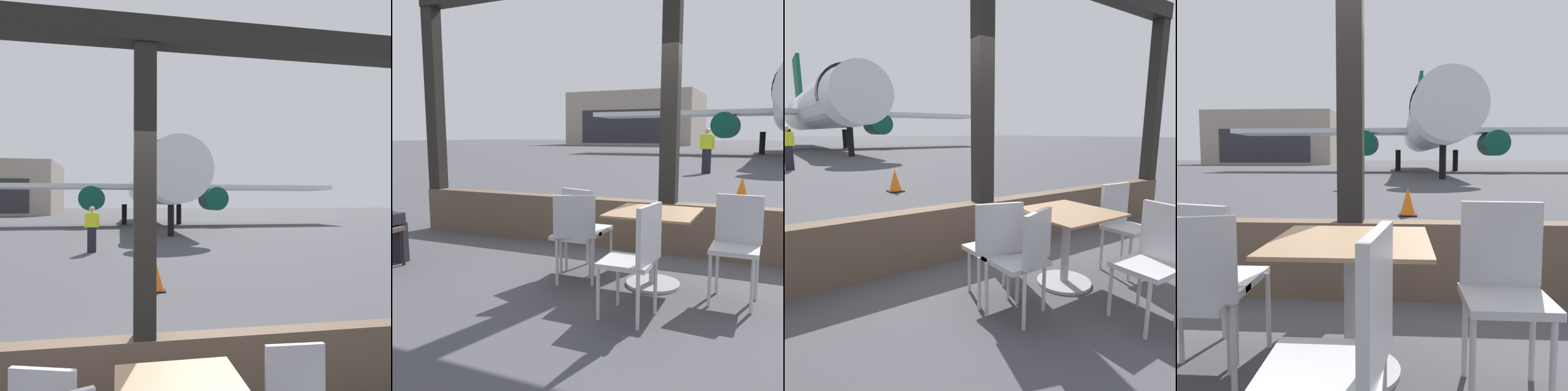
{
  "view_description": "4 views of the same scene",
  "coord_description": "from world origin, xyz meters",
  "views": [
    {
      "loc": [
        -0.23,
        -3.66,
        1.85
      ],
      "look_at": [
        3.39,
        15.07,
        2.23
      ],
      "focal_mm": 36.51,
      "sensor_mm": 36.0,
      "label": 1
    },
    {
      "loc": [
        1.16,
        -5.14,
        1.44
      ],
      "look_at": [
        -0.42,
        -1.49,
        0.89
      ],
      "focal_mm": 39.27,
      "sensor_mm": 36.0,
      "label": 2
    },
    {
      "loc": [
        -2.24,
        -3.31,
        1.46
      ],
      "look_at": [
        -0.47,
        -0.66,
        0.86
      ],
      "focal_mm": 30.56,
      "sensor_mm": 36.0,
      "label": 3
    },
    {
      "loc": [
        0.39,
        -3.29,
        1.15
      ],
      "look_at": [
        0.18,
        -0.03,
        0.84
      ],
      "focal_mm": 37.56,
      "sensor_mm": 36.0,
      "label": 4
    }
  ],
  "objects": [
    {
      "name": "window_frame",
      "position": [
        0.0,
        0.0,
        1.27
      ],
      "size": [
        7.42,
        0.24,
        3.55
      ],
      "color": "brown",
      "rests_on": "ground"
    },
    {
      "name": "ground_crew_worker",
      "position": [
        -1.23,
        11.83,
        0.9
      ],
      "size": [
        0.52,
        0.3,
        1.74
      ],
      "color": "black",
      "rests_on": "ground"
    },
    {
      "name": "airplane",
      "position": [
        2.64,
        29.96,
        3.51
      ],
      "size": [
        31.23,
        30.57,
        10.28
      ],
      "color": "silver",
      "rests_on": "ground"
    },
    {
      "name": "ground_plane",
      "position": [
        0.0,
        40.0,
        0.0
      ],
      "size": [
        220.0,
        220.0,
        0.0
      ],
      "primitive_type": "plane",
      "color": "#424247"
    },
    {
      "name": "traffic_cone",
      "position": [
        0.55,
        4.72,
        0.26
      ],
      "size": [
        0.36,
        0.36,
        0.56
      ],
      "color": "orange",
      "rests_on": "ground"
    }
  ]
}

